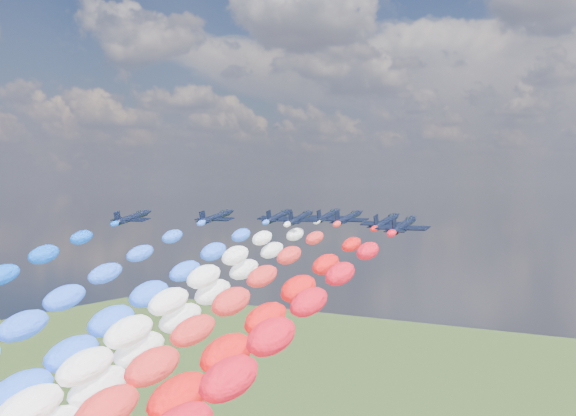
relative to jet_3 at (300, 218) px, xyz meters
The scene contains 12 objects.
jet_0 32.02m from the jet_3, 151.40° to the right, with size 8.18×10.97×2.42m, color black, non-canonical shape.
jet_1 16.69m from the jet_3, 161.69° to the right, with size 8.18×10.97×2.42m, color black, non-canonical shape.
jet_2 8.34m from the jet_3, 151.59° to the left, with size 8.18×10.97×2.42m, color black, non-canonical shape.
trail_2 58.87m from the jet_3, 97.71° to the right, with size 6.85×114.11×48.43m, color #2960FE, non-canonical shape.
jet_3 is the anchor object (origin of this frame).
trail_3 62.11m from the jet_3, 90.00° to the right, with size 6.85×114.11×48.43m, color white, non-canonical shape.
jet_4 11.28m from the jet_3, 91.28° to the left, with size 8.18×10.97×2.42m, color black, non-canonical shape.
trail_4 51.70m from the jet_3, 90.31° to the right, with size 6.85×114.11×48.43m, color silver, non-canonical shape.
jet_5 9.01m from the jet_3, 33.39° to the left, with size 8.18×10.97×2.42m, color black, non-canonical shape.
trail_5 57.98m from the jet_3, 81.96° to the right, with size 6.85×114.11×48.43m, color red, non-canonical shape.
jet_6 19.85m from the jet_3, 12.16° to the right, with size 8.18×10.97×2.42m, color black, non-canonical shape.
jet_7 29.65m from the jet_3, 26.68° to the right, with size 8.18×10.97×2.42m, color black, non-canonical shape.
Camera 1 is at (72.10, -112.66, 100.71)m, focal length 47.10 mm.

